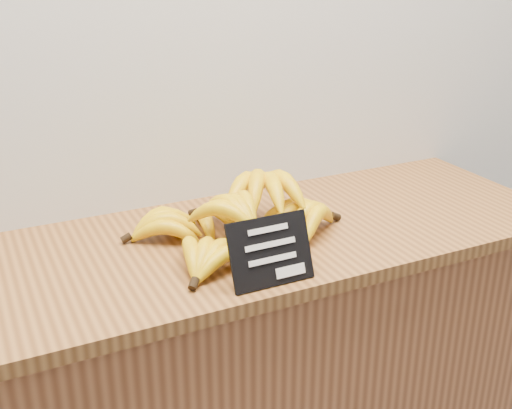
{
  "coord_description": "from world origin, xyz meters",
  "views": [
    {
      "loc": [
        -0.53,
        1.57,
        1.53
      ],
      "look_at": [
        0.01,
        2.7,
        1.02
      ],
      "focal_mm": 45.0,
      "sensor_mm": 36.0,
      "label": 1
    }
  ],
  "objects": [
    {
      "name": "counter",
      "position": [
        0.01,
        2.75,
        0.45
      ],
      "size": [
        1.31,
        0.5,
        0.9
      ],
      "primitive_type": "cube",
      "color": "#945630",
      "rests_on": "ground"
    },
    {
      "name": "counter_top",
      "position": [
        0.01,
        2.75,
        0.92
      ],
      "size": [
        1.5,
        0.54,
        0.03
      ],
      "primitive_type": "cube",
      "color": "brown",
      "rests_on": "counter"
    },
    {
      "name": "chalkboard_sign",
      "position": [
        -0.04,
        2.54,
        0.99
      ],
      "size": [
        0.17,
        0.05,
        0.13
      ],
      "primitive_type": "cube",
      "rotation": [
        -0.37,
        0.0,
        0.0
      ],
      "color": "black",
      "rests_on": "counter_top"
    },
    {
      "name": "banana_pile",
      "position": [
        -0.01,
        2.74,
        0.98
      ],
      "size": [
        0.49,
        0.36,
        0.12
      ],
      "color": "#E6BB09",
      "rests_on": "counter_top"
    }
  ]
}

